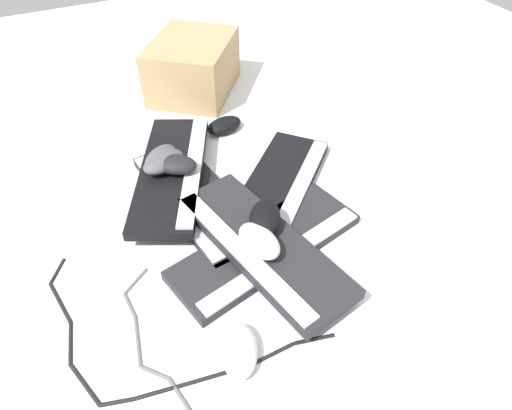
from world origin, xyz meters
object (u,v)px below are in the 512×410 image
at_px(cardboard_box, 193,67).
at_px(keyboard_0, 267,247).
at_px(mouse_1, 259,241).
at_px(mouse_2, 265,218).
at_px(keyboard_3, 262,244).
at_px(mouse_3, 239,351).
at_px(mouse_0, 161,159).
at_px(mouse_6, 224,125).
at_px(mouse_4, 175,164).
at_px(mouse_5, 163,162).
at_px(keyboard_2, 197,199).
at_px(keyboard_4, 173,172).
at_px(keyboard_1, 278,189).

bearing_deg(cardboard_box, keyboard_0, -7.59).
relative_size(mouse_1, mouse_2, 1.00).
bearing_deg(keyboard_3, mouse_3, -36.07).
bearing_deg(mouse_2, keyboard_3, -0.99).
relative_size(mouse_0, cardboard_box, 0.38).
height_order(keyboard_3, mouse_6, keyboard_3).
distance_m(mouse_4, cardboard_box, 0.49).
bearing_deg(mouse_1, mouse_2, -46.70).
distance_m(mouse_3, mouse_5, 0.51).
bearing_deg(cardboard_box, mouse_2, -7.45).
relative_size(mouse_2, cardboard_box, 0.38).
bearing_deg(mouse_5, keyboard_2, 96.54).
xyz_separation_m(mouse_1, mouse_2, (-0.05, 0.04, 0.00)).
xyz_separation_m(mouse_0, cardboard_box, (-0.41, 0.23, 0.01)).
xyz_separation_m(keyboard_4, mouse_2, (0.28, 0.12, 0.04)).
relative_size(mouse_4, cardboard_box, 0.38).
bearing_deg(mouse_5, mouse_1, 85.64).
xyz_separation_m(mouse_3, mouse_5, (-0.50, 0.02, 0.06)).
bearing_deg(keyboard_1, keyboard_3, -36.64).
bearing_deg(mouse_3, mouse_6, -176.49).
distance_m(keyboard_0, cardboard_box, 0.73).
bearing_deg(keyboard_1, mouse_3, -36.34).
xyz_separation_m(keyboard_0, mouse_2, (-0.02, 0.00, 0.07)).
xyz_separation_m(keyboard_2, mouse_1, (0.24, 0.05, 0.07)).
xyz_separation_m(keyboard_2, mouse_6, (-0.26, 0.18, 0.01)).
xyz_separation_m(keyboard_2, mouse_3, (0.41, -0.07, 0.01)).
xyz_separation_m(keyboard_4, mouse_3, (0.50, -0.04, -0.02)).
distance_m(keyboard_0, keyboard_2, 0.23).
bearing_deg(mouse_0, mouse_1, -120.64).
bearing_deg(mouse_0, mouse_4, -102.99).
bearing_deg(mouse_1, mouse_5, 5.88).
bearing_deg(cardboard_box, keyboard_4, -26.37).
bearing_deg(keyboard_0, mouse_0, -156.98).
bearing_deg(keyboard_1, cardboard_box, -178.77).
height_order(keyboard_1, mouse_0, mouse_0).
relative_size(keyboard_4, cardboard_box, 1.59).
distance_m(keyboard_2, mouse_5, 0.12).
bearing_deg(mouse_0, keyboard_2, -111.80).
relative_size(mouse_2, mouse_3, 1.00).
xyz_separation_m(mouse_1, mouse_3, (0.17, -0.12, -0.06)).
height_order(keyboard_0, mouse_2, mouse_2).
height_order(keyboard_4, mouse_6, keyboard_4).
bearing_deg(mouse_6, mouse_5, 25.06).
distance_m(mouse_3, cardboard_box, 0.96).
distance_m(mouse_1, mouse_3, 0.22).
bearing_deg(mouse_2, keyboard_1, 174.26).
distance_m(keyboard_1, cardboard_box, 0.57).
bearing_deg(mouse_0, cardboard_box, 13.82).
xyz_separation_m(mouse_2, mouse_5, (-0.28, -0.14, 0.00)).
height_order(keyboard_2, mouse_3, mouse_3).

